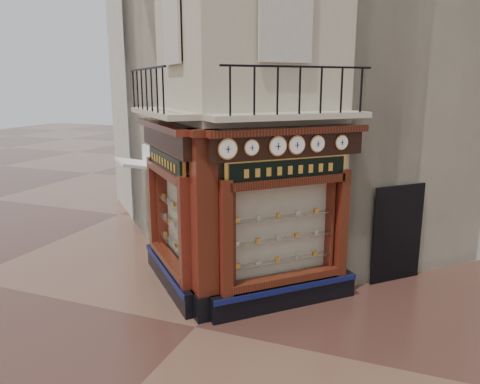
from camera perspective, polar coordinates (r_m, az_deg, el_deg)
The scene contains 17 objects.
ground at distance 9.95m, azimuth -5.45°, elevation -16.07°, with size 80.00×80.00×0.00m, color #44271F.
main_building at distance 14.50m, azimuth 5.59°, elevation 17.58°, with size 8.00×8.00×12.00m, color #C0B296.
neighbour_left at distance 17.61m, azimuth -0.17°, elevation 15.18°, with size 8.00×8.00×11.00m, color beige.
neighbour_right at distance 16.44m, azimuth 16.65°, elevation 14.82°, with size 8.00×8.00×11.00m, color beige.
shopfront_left at distance 11.12m, azimuth -8.49°, elevation -1.98°, with size 2.86×2.86×3.98m.
shopfront_right at distance 10.06m, azimuth 5.57°, elevation -3.51°, with size 2.86×2.86×3.98m.
corner_pilaster at distance 9.59m, azimuth -4.35°, elevation -4.50°, with size 0.85×0.85×3.98m.
balcony at distance 10.06m, azimuth -2.10°, elevation 9.53°, with size 5.94×2.97×1.03m.
clock_a at distance 8.95m, azimuth -1.53°, elevation 5.27°, with size 0.33×0.33×0.41m.
clock_b at distance 9.15m, azimuth 1.41°, elevation 5.44°, with size 0.27×0.27×0.32m.
clock_c at distance 9.40m, azimuth 4.61°, elevation 5.60°, with size 0.32×0.32×0.41m.
clock_d at distance 9.62m, azimuth 6.92°, elevation 5.71°, with size 0.31×0.31×0.39m.
clock_e at distance 9.87m, azimuth 9.40°, elevation 5.82°, with size 0.29×0.29×0.36m.
clock_f at distance 10.21m, azimuth 12.26°, elevation 5.93°, with size 0.26×0.26×0.32m.
awning at distance 14.40m, azimuth -12.35°, elevation -6.89°, with size 1.39×0.83×0.08m, color white, non-canonical shape.
signboard_left at distance 10.87m, azimuth -9.09°, elevation 3.71°, with size 2.10×2.10×0.56m.
signboard_right at distance 9.73m, azimuth 5.94°, elevation 2.73°, with size 2.07×2.07×0.55m.
Camera 1 is at (4.01, -7.72, 4.82)m, focal length 35.00 mm.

